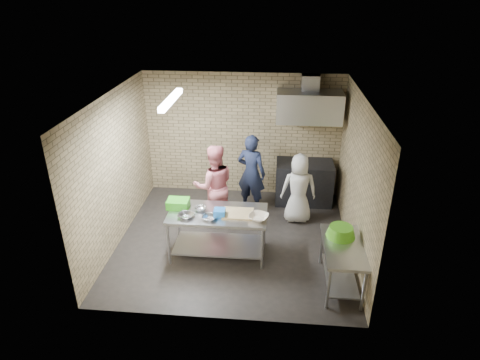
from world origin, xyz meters
name	(u,v)px	position (x,y,z in m)	size (l,w,h in m)	color
floor	(234,240)	(0.00, 0.00, 0.00)	(4.20, 4.20, 0.00)	black
ceiling	(233,97)	(0.00, 0.00, 2.70)	(4.20, 4.20, 0.00)	black
back_wall	(243,135)	(0.00, 2.00, 1.35)	(4.20, 0.06, 2.70)	tan
front_wall	(217,239)	(0.00, -2.00, 1.35)	(4.20, 0.06, 2.70)	tan
left_wall	(115,170)	(-2.10, 0.00, 1.35)	(0.06, 4.00, 2.70)	tan
right_wall	(357,179)	(2.10, 0.00, 1.35)	(0.06, 4.00, 2.70)	tan
prep_table	(218,233)	(-0.22, -0.44, 0.42)	(1.67, 0.83, 0.83)	#B0B2B7
side_counter	(341,265)	(1.80, -1.10, 0.38)	(0.60, 1.20, 0.75)	silver
stove	(304,182)	(1.35, 1.65, 0.45)	(1.20, 0.70, 0.90)	black
range_hood	(309,107)	(1.35, 1.70, 2.10)	(1.30, 0.60, 0.60)	silver
hood_duct	(310,83)	(1.35, 1.85, 2.55)	(0.35, 0.30, 0.30)	#A5A8AD
wall_shelf	(323,113)	(1.65, 1.89, 1.92)	(0.80, 0.20, 0.04)	#3F2B19
fluorescent_fixture	(171,100)	(-1.00, 0.00, 2.64)	(0.10, 1.25, 0.08)	white
green_crate	(178,204)	(-0.92, -0.32, 0.91)	(0.37, 0.28, 0.15)	green
blue_tub	(220,213)	(-0.17, -0.54, 0.89)	(0.19, 0.19, 0.12)	blue
cutting_board	(238,213)	(0.13, -0.46, 0.85)	(0.51, 0.39, 0.03)	tan
mixing_bowl_a	(186,216)	(-0.72, -0.64, 0.87)	(0.26, 0.26, 0.06)	#AAACB0
mixing_bowl_b	(200,209)	(-0.52, -0.39, 0.86)	(0.20, 0.20, 0.06)	silver
mixing_bowl_c	(210,218)	(-0.32, -0.66, 0.86)	(0.24, 0.24, 0.06)	#B5B8BC
ceramic_bowl	(258,217)	(0.48, -0.59, 0.87)	(0.32, 0.32, 0.08)	beige
green_basin	(341,231)	(1.78, -0.85, 0.83)	(0.46, 0.46, 0.17)	#59C626
bottle_red	(311,108)	(1.40, 1.89, 2.03)	(0.07, 0.07, 0.18)	#B22619
man_navy	(251,173)	(0.24, 1.20, 0.83)	(0.60, 0.40, 1.66)	black
woman_pink	(214,186)	(-0.43, 0.56, 0.83)	(0.80, 0.63, 1.65)	#D8727E
woman_white	(299,189)	(1.19, 0.83, 0.71)	(0.69, 0.45, 1.42)	silver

